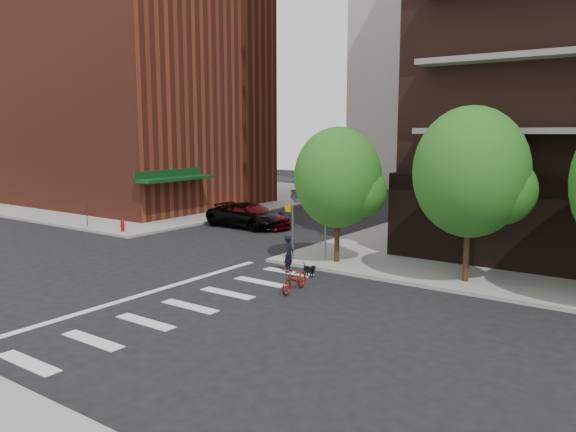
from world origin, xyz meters
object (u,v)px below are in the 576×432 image
object	(u,v)px
parked_car_maroon	(254,216)
scooter	(295,279)
parked_car_black	(248,215)
parked_car_silver	(321,195)
dog_walker	(289,254)
fire_hydrant	(123,225)

from	to	relation	value
parked_car_maroon	scooter	xyz separation A→B (m)	(10.46, -10.52, -0.26)
parked_car_black	parked_car_maroon	bearing A→B (deg)	-60.86
scooter	parked_car_silver	bearing A→B (deg)	113.02
parked_car_silver	parked_car_black	bearing A→B (deg)	-170.26
parked_car_black	dog_walker	world-z (taller)	dog_walker
fire_hydrant	dog_walker	bearing A→B (deg)	-7.56
scooter	dog_walker	distance (m)	3.01
fire_hydrant	scooter	size ratio (longest dim) A/B	0.39
fire_hydrant	parked_car_black	distance (m)	7.76
fire_hydrant	parked_car_silver	xyz separation A→B (m)	(2.30, 18.75, 0.27)
fire_hydrant	scooter	distance (m)	16.00
parked_car_maroon	parked_car_black	bearing A→B (deg)	114.30
parked_car_maroon	dog_walker	size ratio (longest dim) A/B	3.13
parked_car_black	parked_car_maroon	world-z (taller)	parked_car_black
fire_hydrant	parked_car_maroon	distance (m)	8.13
parked_car_silver	fire_hydrant	bearing A→B (deg)	172.20
dog_walker	scooter	bearing A→B (deg)	-160.71
parked_car_maroon	dog_walker	distance (m)	11.86
dog_walker	parked_car_black	bearing A→B (deg)	27.96
parked_car_maroon	parked_car_silver	size ratio (longest dim) A/B	1.03
fire_hydrant	parked_car_black	size ratio (longest dim) A/B	0.13
parked_car_maroon	scooter	size ratio (longest dim) A/B	2.75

